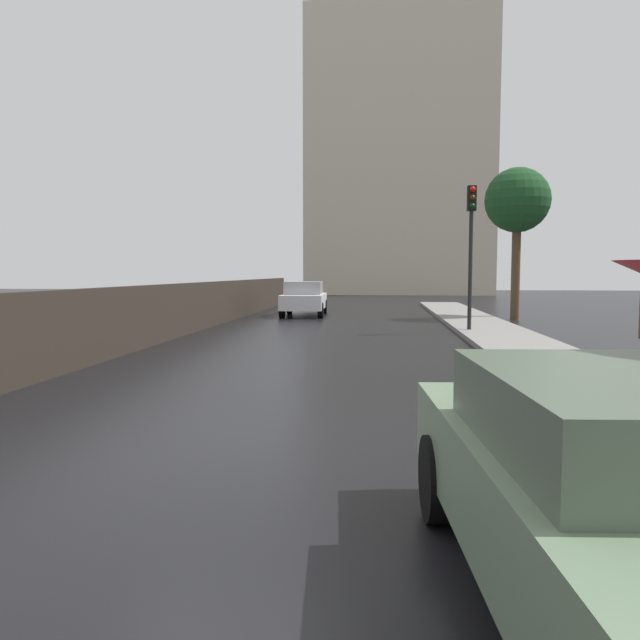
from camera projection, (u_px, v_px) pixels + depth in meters
ground at (224, 453)px, 6.24m from camera, size 120.00×120.00×0.00m
car_white_near_kerb at (304, 298)px, 26.09m from camera, size 1.95×4.14×1.50m
car_green_mid_road at (635, 493)px, 3.14m from camera, size 2.05×4.15×1.36m
traffic_light at (471, 230)px, 18.12m from camera, size 0.26×0.39×4.36m
street_tree_near at (517, 202)px, 23.73m from camera, size 2.56×2.56×6.05m
distant_tower at (400, 159)px, 53.89m from camera, size 16.35×11.54×27.45m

